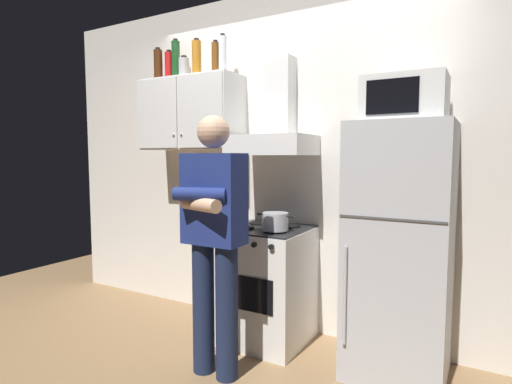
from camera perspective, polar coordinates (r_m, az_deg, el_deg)
The scene contains 16 objects.
ground_plane at distance 3.09m, azimuth -0.00°, elevation -21.79°, with size 7.00×7.00×0.00m, color olive.
back_wall_tiled at distance 3.29m, azimuth 5.19°, elevation 4.26°, with size 4.80×0.10×2.70m, color silver.
upper_cabinet at distance 3.56m, azimuth -9.09°, elevation 10.71°, with size 0.90×0.37×0.60m.
stove_oven at distance 3.15m, azimuth 1.49°, elevation -12.73°, with size 0.60×0.62×0.87m.
range_hood at distance 3.12m, azimuth 2.65°, elevation 8.79°, with size 0.60×0.44×0.75m.
refrigerator at distance 2.75m, azimuth 19.42°, elevation -7.70°, with size 0.60×0.62×1.60m.
microwave at distance 2.73m, azimuth 20.06°, elevation 12.06°, with size 0.48×0.37×0.28m.
person_standing at distance 2.56m, azimuth -5.95°, elevation -6.08°, with size 0.38×0.33×1.64m.
cooking_pot at distance 2.87m, azimuth 2.68°, elevation -4.13°, with size 0.29×0.19×0.12m.
bottle_beer_brown at distance 3.49m, azimuth -5.68°, elevation 18.07°, with size 0.06×0.06×0.28m.
bottle_soda_red at distance 3.82m, azimuth -12.06°, elevation 16.77°, with size 0.07×0.07×0.27m.
bottle_liquor_amber at distance 3.56m, azimuth -8.29°, elevation 18.00°, with size 0.08×0.08×0.30m.
bottle_wine_green at distance 3.77m, azimuth -11.15°, elevation 17.58°, with size 0.07×0.07×0.35m.
bottle_vodka_clear at distance 3.44m, azimuth -4.68°, elevation 18.57°, with size 0.06×0.06×0.31m.
bottle_rum_dark at distance 3.85m, azimuth -13.51°, elevation 16.81°, with size 0.08×0.08×0.29m.
bottle_canister_steel at distance 3.63m, azimuth -10.03°, elevation 16.74°, with size 0.09×0.09×0.18m.
Camera 1 is at (1.36, -2.39, 1.39)m, focal length 28.61 mm.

